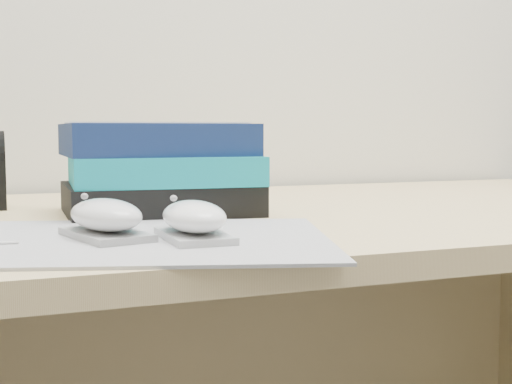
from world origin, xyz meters
name	(u,v)px	position (x,y,z in m)	size (l,w,h in m)	color
desk	(252,349)	(0.00, 1.64, 0.50)	(1.60, 0.80, 0.73)	tan
mousepad	(138,240)	(-0.25, 1.34, 0.73)	(0.40, 0.31, 0.00)	gray
mouse_rear	(106,218)	(-0.28, 1.35, 0.75)	(0.09, 0.13, 0.05)	#959698
mouse_front	(194,220)	(-0.19, 1.31, 0.75)	(0.06, 0.11, 0.05)	#ADAEB0
book_stack	(159,169)	(-0.16, 1.59, 0.79)	(0.27, 0.22, 0.13)	black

